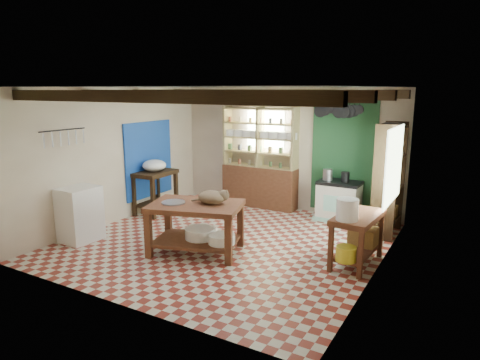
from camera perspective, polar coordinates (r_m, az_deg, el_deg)
The scene contains 30 objects.
floor at distance 7.42m, azimuth -1.86°, elevation -8.30°, with size 5.00×5.00×0.02m, color maroon.
ceiling at distance 6.95m, azimuth -2.01°, elevation 12.30°, with size 5.00×5.00×0.02m, color #4B4C51.
wall_back at distance 9.26m, azimuth 6.23°, elevation 4.12°, with size 5.00×0.04×2.60m, color beige.
wall_front at distance 5.16m, azimuth -16.67°, elevation -2.73°, with size 5.00×0.04×2.60m, color beige.
wall_left at distance 8.63m, azimuth -16.22°, elevation 3.13°, with size 0.04×5.00×2.60m, color beige.
wall_right at distance 6.16m, azimuth 18.27°, elevation -0.47°, with size 0.04×5.00×2.60m, color beige.
ceiling_beams at distance 6.95m, azimuth -2.00°, elevation 11.31°, with size 5.00×3.80×0.15m, color black.
blue_wall_patch at distance 9.28m, azimuth -12.05°, elevation 2.70°, with size 0.04×1.40×1.60m, color #1747AE.
green_wall_patch at distance 8.82m, azimuth 13.61°, elevation 3.13°, with size 1.30×0.04×2.30m, color #21542D.
window_back at distance 9.41m, azimuth 3.43°, elevation 6.75°, with size 0.90×0.02×0.80m, color white.
window_right at distance 7.11m, azimuth 19.82°, elevation 1.86°, with size 0.02×1.30×1.20m, color white.
utensil_rail at distance 7.75m, azimuth -22.50°, elevation 5.29°, with size 0.06×0.90×0.28m, color black.
pot_rack at distance 8.33m, azimuth 13.10°, elevation 9.08°, with size 0.86×0.12×0.36m, color black.
shelving_unit at distance 9.36m, azimuth 2.64°, elevation 3.02°, with size 1.70×0.34×2.20m, color tan.
tall_rack at distance 7.99m, azimuth 19.24°, elevation 0.05°, with size 0.40×0.86×2.00m, color black.
work_table at distance 6.89m, azimuth -5.88°, elevation -6.36°, with size 1.41×0.94×0.80m, color brown.
stove at distance 8.68m, azimuth 13.04°, elevation -2.74°, with size 0.81×0.55×0.80m, color beige.
prep_table at distance 9.13m, azimuth -11.21°, elevation -1.60°, with size 0.61×0.89×0.90m, color black.
white_cabinet at distance 7.84m, azimuth -20.57°, elevation -4.27°, with size 0.52×0.63×0.94m, color white.
right_counter at distance 6.63m, azimuth 15.32°, elevation -7.65°, with size 0.54×1.07×0.77m, color brown.
cat at distance 6.72m, azimuth -3.82°, elevation -2.32°, with size 0.46×0.35×0.21m, color #7F674A.
steel_tray at distance 6.85m, azimuth -8.87°, elevation -2.97°, with size 0.37×0.37×0.02m, color #A8A7AF.
basin_large at distance 6.95m, azimuth -5.34°, elevation -7.08°, with size 0.49×0.49×0.17m, color white.
basin_small at distance 6.71m, azimuth -2.46°, elevation -7.86°, with size 0.42×0.42×0.15m, color white.
kettle_left at distance 8.64m, azimuth 11.62°, elevation 0.72°, with size 0.19×0.19×0.22m, color #A8A7AF.
kettle_right at distance 8.54m, azimuth 13.84°, elevation 0.40°, with size 0.16×0.16×0.20m, color black.
enamel_bowl at distance 9.01m, azimuth -11.36°, elevation 1.92°, with size 0.49×0.49×0.24m, color white.
white_bucket at distance 6.17m, azimuth 14.12°, elevation -3.84°, with size 0.31×0.31×0.31m, color white.
wicker_basket at distance 6.92m, azimuth 16.10°, elevation -7.23°, with size 0.40×0.32×0.28m, color #A98244.
yellow_tub at distance 6.26m, azimuth 13.95°, elevation -9.53°, with size 0.29×0.29×0.21m, color yellow.
Camera 1 is at (3.66, -5.91, 2.58)m, focal length 32.00 mm.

